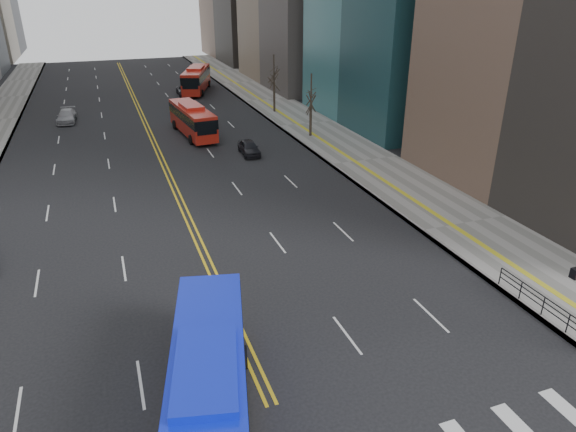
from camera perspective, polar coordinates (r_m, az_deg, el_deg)
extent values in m
cube|color=slate|center=(60.60, 2.00, 10.20)|extent=(7.00, 130.00, 0.15)
cube|color=gold|center=(66.28, -16.01, 10.47)|extent=(0.15, 100.00, 0.01)
cube|color=gold|center=(66.30, -15.66, 10.52)|extent=(0.15, 100.00, 0.01)
cube|color=black|center=(28.06, 26.67, -8.08)|extent=(0.04, 6.00, 0.04)
cylinder|color=black|center=(27.52, 28.66, -10.43)|extent=(0.06, 0.06, 1.00)
cylinder|color=black|center=(28.31, 26.47, -8.94)|extent=(0.06, 0.06, 1.00)
cylinder|color=black|center=(29.15, 24.43, -7.52)|extent=(0.06, 0.06, 1.00)
cylinder|color=black|center=(30.05, 22.51, -6.17)|extent=(0.06, 0.06, 1.00)
cylinder|color=#2C231B|center=(55.15, 2.53, 10.55)|extent=(0.28, 0.28, 3.50)
cylinder|color=#2C231B|center=(66.09, -1.54, 13.01)|extent=(0.28, 0.28, 3.75)
cube|color=#0D20CE|center=(18.92, -8.78, -20.12)|extent=(5.38, 12.67, 2.96)
cube|color=black|center=(18.53, -8.90, -18.86)|extent=(5.44, 12.70, 1.06)
cube|color=#0D20CE|center=(17.86, -9.12, -16.51)|extent=(3.02, 4.70, 0.40)
cylinder|color=black|center=(22.86, -11.69, -15.60)|extent=(0.52, 1.04, 1.00)
cylinder|color=black|center=(22.73, -4.96, -15.36)|extent=(0.52, 1.04, 1.00)
cube|color=red|center=(56.66, -10.58, 10.48)|extent=(3.33, 10.60, 2.68)
cube|color=black|center=(56.53, -10.62, 11.01)|extent=(3.39, 10.63, 0.97)
cube|color=red|center=(56.33, -10.69, 11.90)|extent=(2.23, 3.81, 0.40)
cylinder|color=black|center=(53.54, -10.73, 8.33)|extent=(0.39, 1.02, 1.00)
cylinder|color=black|center=(54.16, -8.29, 8.69)|extent=(0.39, 1.02, 1.00)
cylinder|color=black|center=(59.82, -12.47, 9.87)|extent=(0.39, 1.02, 1.00)
cylinder|color=black|center=(60.37, -10.26, 10.19)|extent=(0.39, 1.02, 1.00)
cube|color=red|center=(80.70, -10.15, 14.74)|extent=(6.30, 11.72, 3.00)
cube|color=black|center=(80.61, -10.18, 15.14)|extent=(6.36, 11.76, 1.07)
cube|color=red|center=(80.46, -10.23, 15.86)|extent=(3.31, 4.49, 0.40)
cylinder|color=black|center=(77.59, -11.47, 13.24)|extent=(0.62, 1.04, 1.00)
cylinder|color=black|center=(77.16, -9.51, 13.33)|extent=(0.62, 1.04, 1.00)
cylinder|color=black|center=(84.72, -10.59, 14.23)|extent=(0.62, 1.04, 1.00)
cylinder|color=black|center=(84.32, -8.79, 14.31)|extent=(0.62, 1.04, 1.00)
imported|color=black|center=(49.55, -4.36, 7.59)|extent=(1.72, 4.00, 1.35)
imported|color=#939398|center=(66.76, -23.38, 10.15)|extent=(2.36, 5.07, 1.43)
imported|color=black|center=(78.29, -11.31, 13.49)|extent=(2.36, 4.94, 1.36)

